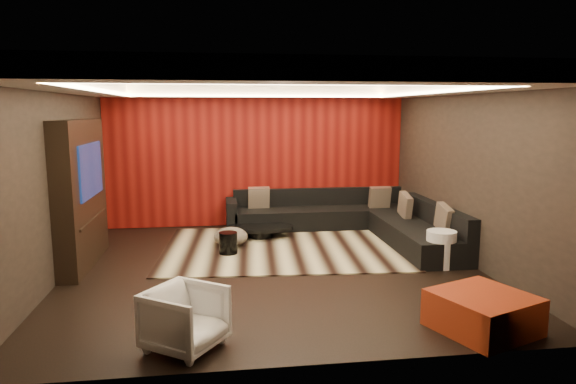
{
  "coord_description": "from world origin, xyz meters",
  "views": [
    {
      "loc": [
        -0.81,
        -7.37,
        2.34
      ],
      "look_at": [
        0.3,
        0.6,
        1.05
      ],
      "focal_mm": 32.0,
      "sensor_mm": 36.0,
      "label": 1
    }
  ],
  "objects": [
    {
      "name": "armchair",
      "position": [
        -1.15,
        -2.5,
        0.31
      ],
      "size": [
        0.94,
        0.94,
        0.62
      ],
      "primitive_type": "imported",
      "rotation": [
        0.0,
        0.0,
        0.96
      ],
      "color": "white",
      "rests_on": "floor"
    },
    {
      "name": "soffit_back",
      "position": [
        0.0,
        2.7,
        2.69
      ],
      "size": [
        6.0,
        0.6,
        0.22
      ],
      "primitive_type": "cube",
      "color": "silver",
      "rests_on": "ground"
    },
    {
      "name": "tv_shelf",
      "position": [
        -2.69,
        0.6,
        0.7
      ],
      "size": [
        0.04,
        1.6,
        0.04
      ],
      "primitive_type": "cube",
      "color": "black",
      "rests_on": "ground"
    },
    {
      "name": "ceiling",
      "position": [
        0.0,
        0.0,
        2.81
      ],
      "size": [
        6.0,
        6.0,
        0.02
      ],
      "primitive_type": "cube",
      "color": "silver",
      "rests_on": "ground"
    },
    {
      "name": "soffit_left",
      "position": [
        -2.7,
        0.0,
        2.69
      ],
      "size": [
        0.6,
        4.8,
        0.22
      ],
      "primitive_type": "cube",
      "color": "silver",
      "rests_on": "ground"
    },
    {
      "name": "white_side_table",
      "position": [
        2.5,
        -0.28,
        0.28
      ],
      "size": [
        0.58,
        0.58,
        0.55
      ],
      "primitive_type": "cylinder",
      "rotation": [
        0.0,
        0.0,
        -0.41
      ],
      "color": "white",
      "rests_on": "floor"
    },
    {
      "name": "coffee_table",
      "position": [
        -0.05,
        1.85,
        0.12
      ],
      "size": [
        1.29,
        1.29,
        0.21
      ],
      "primitive_type": "cylinder",
      "rotation": [
        0.0,
        0.0,
        -0.05
      ],
      "color": "black",
      "rests_on": "rug"
    },
    {
      "name": "cove_left",
      "position": [
        -2.36,
        0.0,
        2.6
      ],
      "size": [
        0.08,
        4.8,
        0.04
      ],
      "primitive_type": "cube",
      "color": "#FFD899",
      "rests_on": "ground"
    },
    {
      "name": "wall_left",
      "position": [
        -3.01,
        0.0,
        1.4
      ],
      "size": [
        0.02,
        6.0,
        2.8
      ],
      "primitive_type": "cube",
      "color": "black",
      "rests_on": "ground"
    },
    {
      "name": "soffit_right",
      "position": [
        2.7,
        0.0,
        2.69
      ],
      "size": [
        0.6,
        4.8,
        0.22
      ],
      "primitive_type": "cube",
      "color": "silver",
      "rests_on": "ground"
    },
    {
      "name": "throw_pillows",
      "position": [
        1.94,
        1.67,
        0.62
      ],
      "size": [
        3.05,
        2.74,
        0.5
      ],
      "color": "tan",
      "rests_on": "sectional_sofa"
    },
    {
      "name": "cove_right",
      "position": [
        2.36,
        0.0,
        2.6
      ],
      "size": [
        0.08,
        4.8,
        0.04
      ],
      "primitive_type": "cube",
      "color": "#FFD899",
      "rests_on": "ground"
    },
    {
      "name": "striped_pouf",
      "position": [
        -0.6,
        1.29,
        0.18
      ],
      "size": [
        0.72,
        0.72,
        0.32
      ],
      "primitive_type": "ellipsoid",
      "rotation": [
        0.0,
        0.0,
        0.29
      ],
      "color": "#BDAA92",
      "rests_on": "rug"
    },
    {
      "name": "sectional_sofa",
      "position": [
        1.73,
        1.86,
        0.26
      ],
      "size": [
        3.65,
        3.5,
        0.75
      ],
      "color": "black",
      "rests_on": "floor"
    },
    {
      "name": "wall_right",
      "position": [
        3.01,
        0.0,
        1.4
      ],
      "size": [
        0.02,
        6.0,
        2.8
      ],
      "primitive_type": "cube",
      "color": "black",
      "rests_on": "ground"
    },
    {
      "name": "cove_back",
      "position": [
        0.0,
        2.36,
        2.6
      ],
      "size": [
        4.8,
        0.08,
        0.04
      ],
      "primitive_type": "cube",
      "color": "#FFD899",
      "rests_on": "ground"
    },
    {
      "name": "tv_screen",
      "position": [
        -2.69,
        0.6,
        1.45
      ],
      "size": [
        0.04,
        1.3,
        0.8
      ],
      "primitive_type": "cube",
      "color": "black",
      "rests_on": "ground"
    },
    {
      "name": "soffit_front",
      "position": [
        0.0,
        -2.7,
        2.69
      ],
      "size": [
        6.0,
        0.6,
        0.22
      ],
      "primitive_type": "cube",
      "color": "silver",
      "rests_on": "ground"
    },
    {
      "name": "cove_front",
      "position": [
        0.0,
        -2.36,
        2.6
      ],
      "size": [
        4.8,
        0.08,
        0.04
      ],
      "primitive_type": "cube",
      "color": "#FFD899",
      "rests_on": "ground"
    },
    {
      "name": "wall_back",
      "position": [
        0.0,
        3.01,
        1.4
      ],
      "size": [
        6.0,
        0.02,
        2.8
      ],
      "primitive_type": "cube",
      "color": "black",
      "rests_on": "ground"
    },
    {
      "name": "red_feature_wall",
      "position": [
        0.0,
        2.97,
        1.4
      ],
      "size": [
        5.98,
        0.05,
        2.78
      ],
      "primitive_type": "cube",
      "color": "#6B0C0A",
      "rests_on": "ground"
    },
    {
      "name": "drum_stool",
      "position": [
        -0.66,
        0.81,
        0.2
      ],
      "size": [
        0.35,
        0.35,
        0.35
      ],
      "primitive_type": "cylinder",
      "rotation": [
        0.0,
        0.0,
        0.18
      ],
      "color": "black",
      "rests_on": "rug"
    },
    {
      "name": "floor",
      "position": [
        0.0,
        0.0,
        -0.01
      ],
      "size": [
        6.0,
        6.0,
        0.02
      ],
      "primitive_type": "cube",
      "color": "black",
      "rests_on": "ground"
    },
    {
      "name": "tv_surround",
      "position": [
        -2.85,
        0.6,
        1.1
      ],
      "size": [
        0.3,
        2.0,
        2.2
      ],
      "primitive_type": "cube",
      "color": "black",
      "rests_on": "ground"
    },
    {
      "name": "rug",
      "position": [
        0.27,
        1.08,
        0.01
      ],
      "size": [
        4.19,
        3.26,
        0.02
      ],
      "primitive_type": "cube",
      "rotation": [
        0.0,
        0.0,
        -0.07
      ],
      "color": "#C3B98F",
      "rests_on": "floor"
    },
    {
      "name": "orange_ottoman",
      "position": [
        1.97,
        -2.5,
        0.2
      ],
      "size": [
        1.18,
        1.18,
        0.4
      ],
      "primitive_type": "cube",
      "rotation": [
        0.0,
        0.0,
        0.38
      ],
      "color": "#A62D15",
      "rests_on": "floor"
    }
  ]
}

